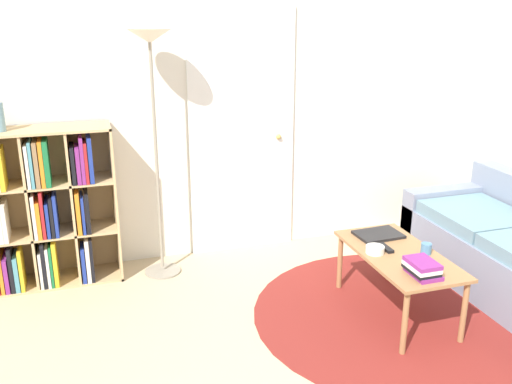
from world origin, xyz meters
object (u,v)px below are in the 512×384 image
bookshelf (45,210)px  bowl (375,250)px  coffee_table (399,260)px  laptop (378,235)px  cup (426,249)px  floor_lamp (151,71)px

bookshelf → bowl: 2.36m
coffee_table → laptop: bearing=87.5°
bowl → laptop: bearing=56.4°
bowl → cup: size_ratio=1.70×
coffee_table → bowl: 0.18m
coffee_table → bookshelf: bearing=151.9°
floor_lamp → cup: floor_lamp is taller
laptop → bowl: size_ratio=2.66×
coffee_table → laptop: laptop is taller
bookshelf → laptop: bookshelf is taller
bookshelf → coffee_table: bookshelf is taller
bookshelf → laptop: bearing=-21.6°
bowl → cup: 0.33m
bookshelf → coffee_table: 2.52m
floor_lamp → bowl: floor_lamp is taller
floor_lamp → coffee_table: (1.40, -1.09, -1.16)m
floor_lamp → laptop: 1.96m
floor_lamp → bowl: size_ratio=15.05×
bookshelf → laptop: 2.40m
bowl → cup: bearing=-19.5°
coffee_table → bowl: bearing=161.6°
coffee_table → cup: 0.19m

